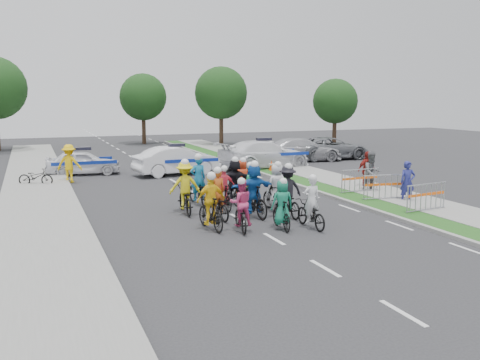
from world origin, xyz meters
name	(u,v)px	position (x,y,z in m)	size (l,w,h in m)	color
ground	(274,239)	(0.00, 0.00, 0.00)	(90.00, 90.00, 0.00)	#28282B
curb_right	(333,197)	(5.10, 5.00, 0.06)	(0.20, 60.00, 0.12)	gray
grass_strip	(347,196)	(5.80, 5.00, 0.06)	(1.20, 60.00, 0.11)	#1B4C18
sidewalk_right	(382,193)	(7.60, 5.00, 0.07)	(2.40, 60.00, 0.13)	gray
sidewalk_left	(41,220)	(-6.50, 5.00, 0.07)	(3.00, 60.00, 0.13)	gray
rider_0	(311,210)	(1.69, 0.80, 0.59)	(0.62, 1.76, 1.79)	black
rider_1	(282,209)	(0.74, 1.01, 0.67)	(0.76, 1.65, 1.70)	black
rider_2	(241,211)	(-0.57, 1.31, 0.65)	(0.90, 1.78, 1.74)	black
rider_3	(211,208)	(-1.41, 1.78, 0.73)	(1.00, 1.86, 1.91)	black
rider_4	(287,196)	(1.74, 2.62, 0.75)	(1.08, 1.91, 1.94)	black
rider_5	(254,194)	(0.58, 2.95, 0.85)	(1.68, 2.00, 2.04)	black
rider_6	(217,202)	(-0.72, 3.16, 0.62)	(0.81, 1.88, 1.87)	black
rider_7	(277,192)	(1.78, 3.57, 0.74)	(0.87, 1.86, 1.89)	black
rider_8	(249,191)	(1.01, 4.39, 0.68)	(0.87, 1.85, 1.81)	black
rider_9	(224,193)	(0.02, 4.53, 0.66)	(0.87, 1.64, 1.71)	black
rider_10	(185,192)	(-1.51, 4.49, 0.78)	(1.17, 2.04, 2.03)	black
rider_11	(234,184)	(0.76, 5.31, 0.81)	(1.56, 1.87, 1.93)	black
rider_12	(198,188)	(-0.58, 5.84, 0.68)	(0.86, 2.06, 2.06)	black
rider_13	(242,183)	(1.46, 6.23, 0.69)	(0.80, 1.73, 1.77)	black
police_car_0	(83,162)	(-4.02, 16.09, 0.68)	(1.60, 3.97, 1.35)	white
police_car_1	(177,161)	(0.76, 14.15, 0.78)	(1.64, 4.71, 1.55)	white
police_car_2	(264,154)	(6.24, 14.70, 0.84)	(2.35, 5.78, 1.68)	white
civilian_sedan	(302,150)	(10.15, 17.15, 0.76)	(2.14, 5.26, 1.53)	#AEAEB3
civilian_suv	(330,148)	(12.39, 17.41, 0.76)	(2.51, 5.45, 1.52)	slate
spectator_0	(408,182)	(7.39, 3.10, 0.85)	(0.62, 0.40, 1.69)	navy
spectator_1	(372,172)	(7.40, 5.53, 0.92)	(0.89, 0.70, 1.84)	#595A5E
spectator_2	(367,170)	(7.80, 6.51, 0.87)	(1.02, 0.43, 1.74)	maroon
marshal_hiviz	(69,164)	(-4.91, 13.48, 0.95)	(1.23, 0.71, 1.90)	yellow
barrier_0	(426,198)	(6.70, 1.19, 0.56)	(2.00, 0.50, 1.12)	#A5A8AD
barrier_1	(385,188)	(6.70, 3.59, 0.56)	(2.00, 0.50, 1.12)	#A5A8AD
barrier_2	(360,182)	(6.70, 5.41, 0.56)	(2.00, 0.50, 1.12)	#A5A8AD
cone_0	(281,177)	(4.79, 9.35, 0.34)	(0.40, 0.40, 0.70)	#F24C0C
cone_1	(271,166)	(5.98, 13.07, 0.34)	(0.40, 0.40, 0.70)	#F24C0C
parked_bike	(36,177)	(-6.52, 13.02, 0.43)	(0.58, 1.65, 0.87)	black
tree_1	(221,93)	(9.00, 30.00, 4.54)	(4.55, 4.55, 6.82)	#382619
tree_2	(335,101)	(18.00, 26.00, 3.83)	(3.85, 3.85, 5.77)	#382619
tree_4	(143,97)	(3.00, 34.00, 4.19)	(4.20, 4.20, 6.30)	#382619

